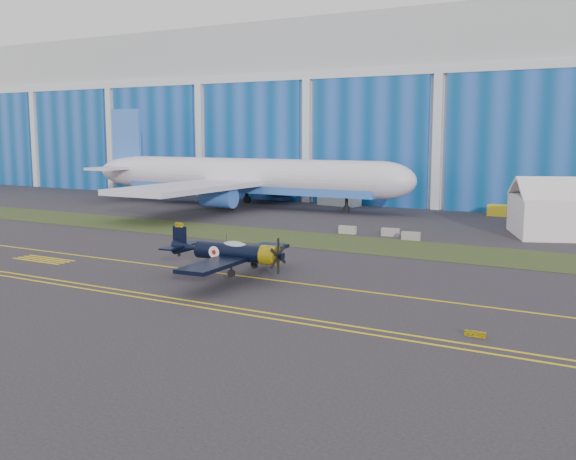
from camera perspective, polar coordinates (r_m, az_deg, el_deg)
The scene contains 15 objects.
ground at distance 59.05m, azimuth -2.45°, elevation -2.89°, with size 260.00×260.00×0.00m, color #312E33.
grass_median at distance 71.06m, azimuth 3.63°, elevation -0.99°, with size 260.00×10.00×0.02m, color #475128.
hangar at distance 124.65m, azimuth 15.79°, elevation 9.54°, with size 220.00×45.70×30.00m.
taxiway_centreline at distance 54.98m, azimuth -5.25°, elevation -3.73°, with size 200.00×0.20×0.02m, color yellow.
edge_line_near at distance 47.75m, azimuth -11.88°, elevation -5.70°, with size 80.00×0.20×0.02m, color yellow.
edge_line_far at distance 48.47m, azimuth -11.09°, elevation -5.47°, with size 80.00×0.20×0.02m, color yellow.
hold_short_ladder at distance 64.86m, azimuth -19.99°, elevation -2.36°, with size 6.00×2.40×0.02m, color yellow, non-canonical shape.
guard_board_right at distance 39.57m, azimuth 15.58°, elevation -8.49°, with size 1.20×0.15×0.35m, color yellow.
warbird at distance 52.59m, azimuth -4.92°, elevation -1.85°, with size 12.06×14.20×3.99m.
jetliner at distance 105.15m, azimuth -3.48°, elevation 7.79°, with size 62.20×53.15×21.29m.
shipping_container at distance 106.96m, azimuth 4.35°, elevation 2.86°, with size 6.70×2.68×2.90m, color white.
tug at distance 97.54m, azimuth 17.38°, elevation 1.60°, with size 2.69×1.68×1.57m, color yellow.
barrier_a at distance 76.85m, azimuth 5.07°, elevation 0.01°, with size 2.00×0.60×0.90m, color #9D9E8A.
barrier_b at distance 75.58m, azimuth 8.67°, elevation -0.19°, with size 2.00×0.60×0.90m, color gray.
barrier_c at distance 73.16m, azimuth 10.37°, elevation -0.50°, with size 2.00×0.60×0.90m, color gray.
Camera 1 is at (31.19, -48.84, 11.32)m, focal length 42.00 mm.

